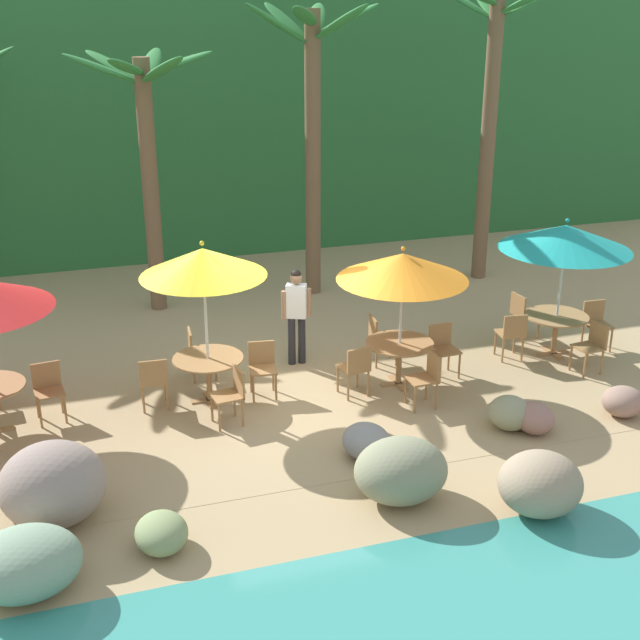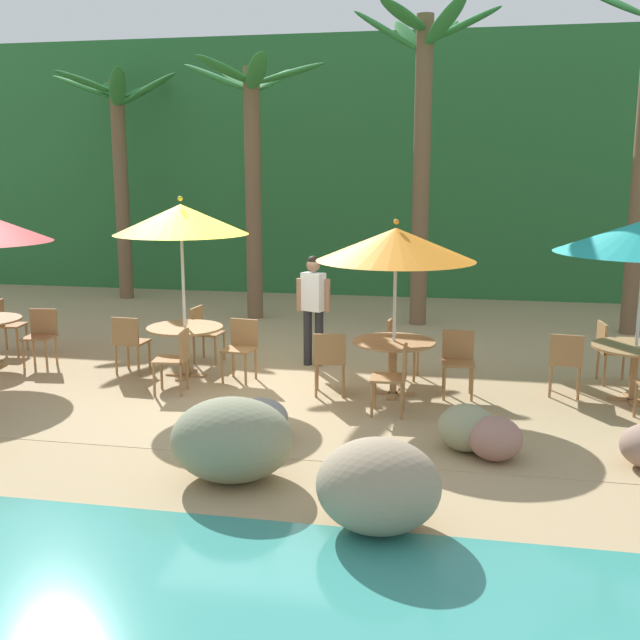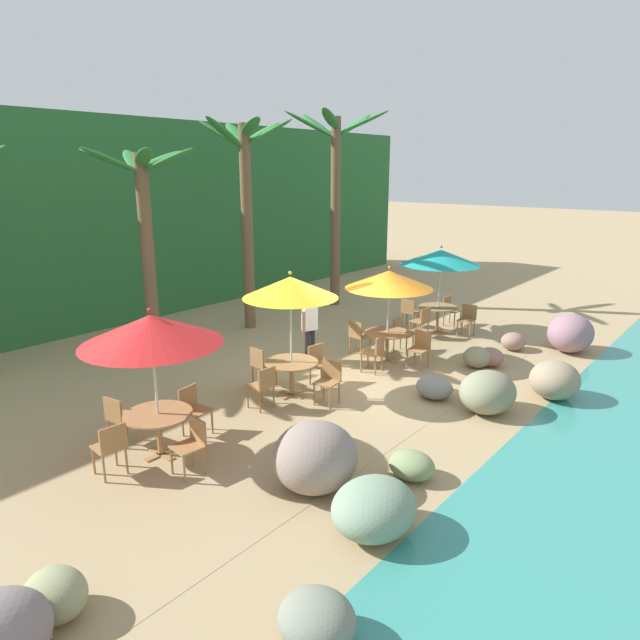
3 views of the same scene
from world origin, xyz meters
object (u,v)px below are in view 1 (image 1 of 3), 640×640
Objects in this scene: palm_tree_second at (146,139)px; waiter_in_white at (296,310)px; chair_yellow_right at (232,392)px; palm_tree_third at (312,107)px; palm_tree_fourth at (491,88)px; dining_table_orange at (399,350)px; umbrella_teal at (566,237)px; umbrella_orange at (403,267)px; chair_orange_seaward at (443,346)px; chair_teal_left at (512,333)px; chair_yellow_inland at (197,350)px; chair_teal_seaward at (596,321)px; chair_yellow_left at (154,379)px; dining_table_yellow at (208,365)px; umbrella_yellow at (203,262)px; chair_red_seaward at (48,387)px; chair_orange_right at (427,376)px; chair_orange_left at (356,367)px; chair_yellow_seaward at (262,365)px; chair_teal_right at (592,344)px; chair_teal_inland at (522,312)px; dining_table_teal at (556,322)px.

waiter_in_white is (1.93, -3.50, -2.44)m from palm_tree_second.
palm_tree_third is at bearing 61.34° from chair_yellow_right.
chair_yellow_right is 0.14× the size of palm_tree_fourth.
dining_table_orange is 3.47m from umbrella_teal.
umbrella_orange is 2.70× the size of chair_orange_seaward.
palm_tree_second is at bearing 178.83° from palm_tree_fourth.
chair_yellow_inland is at bearing 170.57° from chair_teal_left.
palm_tree_fourth is (-0.05, 4.32, 3.63)m from chair_teal_seaward.
palm_tree_second is 0.79× the size of palm_tree_fourth.
chair_yellow_inland is 1.22m from chair_yellow_left.
dining_table_yellow is 0.47× the size of umbrella_orange.
chair_yellow_left is at bearing 178.08° from chair_orange_seaward.
palm_tree_third is at bearing 178.09° from palm_tree_fourth.
chair_teal_left is (5.30, -0.03, -1.77)m from umbrella_yellow.
chair_red_seaward is 1.00× the size of chair_yellow_inland.
umbrella_yellow is at bearing -150.62° from waiter_in_white.
chair_teal_seaward is at bearing 0.28° from chair_yellow_left.
dining_table_orange is 6.47m from palm_tree_second.
chair_orange_right is at bearing -20.60° from dining_table_yellow.
palm_tree_second is at bearing 118.88° from waiter_in_white.
chair_orange_left is at bearing -170.26° from chair_teal_left.
umbrella_yellow is at bearing -90.00° from dining_table_yellow.
palm_tree_fourth reaches higher than umbrella_yellow.
chair_teal_seaward is at bearing 0.16° from chair_yellow_seaward.
chair_teal_right is (3.27, -0.54, -0.10)m from dining_table_orange.
chair_orange_seaward is at bearing -1.92° from chair_yellow_left.
chair_teal_inland is at bearing 15.64° from chair_yellow_right.
chair_yellow_left is (-0.85, -0.04, -1.77)m from umbrella_yellow.
chair_yellow_left is at bearing 164.08° from chair_orange_right.
chair_teal_inland is 0.51× the size of waiter_in_white.
dining_table_yellow is at bearing 178.53° from chair_yellow_seaward.
palm_tree_third is at bearing 48.78° from chair_yellow_left.
palm_tree_second is at bearing 120.96° from chair_orange_right.
chair_yellow_right is at bearing -171.08° from chair_teal_left.
umbrella_orange is 3.64m from chair_teal_right.
chair_teal_inland is at bearing 142.39° from chair_teal_seaward.
chair_orange_right is at bearing -159.12° from umbrella_teal.
chair_yellow_inland and chair_teal_inland have the same top height.
chair_teal_inland is at bearing 8.98° from chair_yellow_seaward.
chair_red_seaward is at bearing 173.16° from chair_teal_right.
chair_yellow_left is 0.51× the size of waiter_in_white.
umbrella_teal is at bearing -0.29° from chair_yellow_seaward.
chair_orange_seaward is at bearing -176.34° from chair_teal_seaward.
chair_yellow_seaward and chair_yellow_right have the same top height.
dining_table_teal is 0.86m from chair_teal_left.
palm_tree_fourth is at bearing 50.08° from umbrella_orange.
dining_table_yellow is 0.44× the size of umbrella_teal.
chair_teal_left is at bearing 0.12° from chair_yellow_left.
chair_orange_right is 6.57m from palm_tree_third.
chair_yellow_seaward is 1.00× the size of chair_orange_right.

